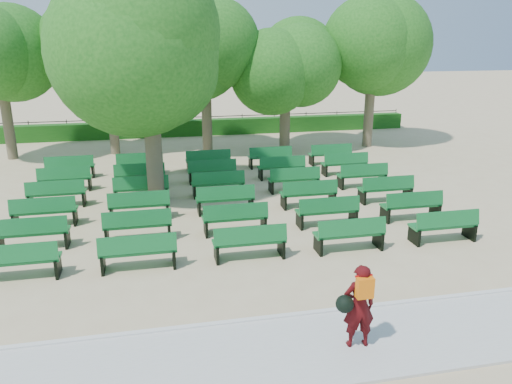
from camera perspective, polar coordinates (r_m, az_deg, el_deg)
ground at (r=16.15m, az=-2.73°, el=-2.81°), size 120.00×120.00×0.00m
paving at (r=9.69m, az=4.80°, el=-17.65°), size 30.00×2.20×0.06m
curb at (r=10.60m, az=2.97°, el=-14.09°), size 30.00×0.12×0.10m
hedge at (r=29.51m, az=-7.22°, el=7.30°), size 26.00×0.70×0.90m
fence at (r=29.98m, az=-7.26°, el=6.59°), size 26.00×0.10×1.02m
tree_line at (r=25.69m, az=-6.39°, el=4.79°), size 21.80×6.80×7.04m
bench_array at (r=17.34m, az=-3.81°, el=-1.04°), size 1.94×0.72×1.20m
tree_among at (r=16.84m, az=-12.25°, el=14.67°), size 5.32×5.32×7.30m
person at (r=9.48m, az=11.59°, el=-12.55°), size 0.78×0.47×1.64m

